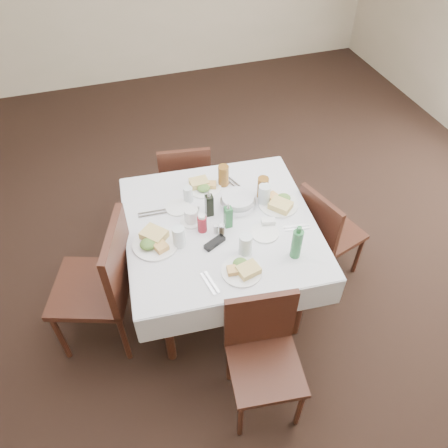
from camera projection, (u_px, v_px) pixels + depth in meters
name	position (u px, v px, depth m)	size (l,w,h in m)	color
ground_plane	(232.00, 273.00, 3.50)	(7.00, 7.00, 0.00)	black
room_shell	(236.00, 70.00, 2.29)	(6.04, 7.04, 2.80)	#BCAF90
dining_table	(220.00, 233.00, 2.89)	(1.32, 1.32, 0.76)	black
chair_north	(185.00, 180.00, 3.57)	(0.46, 0.46, 0.85)	black
chair_south	(263.00, 349.00, 2.49)	(0.46, 0.46, 0.86)	black
chair_east	(325.00, 230.00, 3.18)	(0.49, 0.49, 0.83)	black
chair_west	(104.00, 280.00, 2.73)	(0.61, 0.61, 1.02)	black
meal_north	(203.00, 186.00, 3.06)	(0.24, 0.24, 0.05)	white
meal_south	(243.00, 269.00, 2.53)	(0.24, 0.24, 0.05)	white
meal_east	(279.00, 203.00, 2.93)	(0.27, 0.27, 0.06)	white
meal_west	(154.00, 241.00, 2.68)	(0.29, 0.29, 0.06)	white
side_plate_a	(178.00, 208.00, 2.92)	(0.17, 0.17, 0.01)	white
side_plate_b	(265.00, 233.00, 2.75)	(0.18, 0.18, 0.01)	white
water_n	(188.00, 194.00, 2.94)	(0.06, 0.06, 0.11)	silver
water_s	(246.00, 245.00, 2.59)	(0.08, 0.08, 0.15)	silver
water_e	(264.00, 195.00, 2.91)	(0.08, 0.08, 0.15)	silver
water_w	(179.00, 237.00, 2.64)	(0.08, 0.08, 0.14)	silver
iced_tea_a	(223.00, 176.00, 3.05)	(0.08, 0.08, 0.16)	brown
iced_tea_b	(263.00, 187.00, 2.96)	(0.07, 0.07, 0.16)	brown
bread_basket	(238.00, 201.00, 2.92)	(0.24, 0.24, 0.08)	silver
oil_cruet_dark	(209.00, 204.00, 2.82)	(0.05, 0.05, 0.20)	black
oil_cruet_green	(228.00, 216.00, 2.75)	(0.05, 0.05, 0.20)	#296F3A
ketchup_bottle	(202.00, 223.00, 2.74)	(0.06, 0.06, 0.13)	maroon
salt_shaker	(216.00, 229.00, 2.74)	(0.03, 0.03, 0.07)	white
pepper_shaker	(222.00, 229.00, 2.73)	(0.03, 0.03, 0.08)	#3D301F
coffee_mug	(192.00, 216.00, 2.80)	(0.15, 0.14, 0.11)	white
sunglasses	(215.00, 243.00, 2.68)	(0.15, 0.11, 0.03)	black
green_bottle	(297.00, 243.00, 2.56)	(0.06, 0.06, 0.24)	#296F3A
sugar_caddy	(268.00, 222.00, 2.80)	(0.10, 0.07, 0.04)	white
cutlery_n	(233.00, 184.00, 3.10)	(0.10, 0.19, 0.01)	silver
cutlery_s	(210.00, 283.00, 2.48)	(0.07, 0.18, 0.01)	silver
cutlery_e	(297.00, 227.00, 2.79)	(0.17, 0.07, 0.01)	silver
cutlery_w	(153.00, 214.00, 2.88)	(0.20, 0.06, 0.01)	silver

